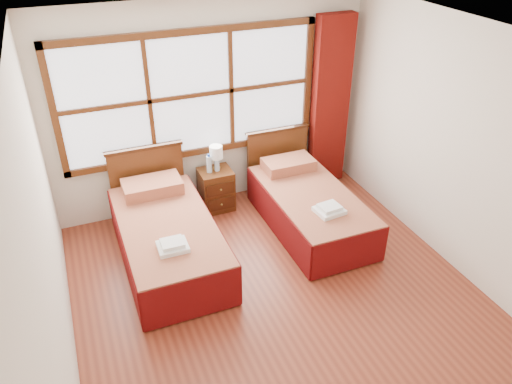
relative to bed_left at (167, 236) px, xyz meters
name	(u,v)px	position (x,y,z in m)	size (l,w,h in m)	color
floor	(285,306)	(0.89, -1.20, -0.30)	(4.50, 4.50, 0.00)	brown
ceiling	(295,46)	(0.89, -1.20, 2.30)	(4.50, 4.50, 0.00)	white
wall_back	(211,107)	(0.89, 1.05, 1.00)	(4.00, 4.00, 0.00)	silver
wall_left	(45,249)	(-1.11, -1.20, 1.00)	(4.50, 4.50, 0.00)	silver
wall_right	(470,157)	(2.89, -1.20, 1.00)	(4.50, 4.50, 0.00)	silver
window	(191,95)	(0.64, 1.01, 1.20)	(3.16, 0.06, 1.56)	white
curtain	(330,103)	(2.49, 0.91, 0.87)	(0.50, 0.16, 2.30)	maroon
bed_left	(167,236)	(0.00, 0.00, 0.00)	(1.00, 2.02, 0.97)	#3A1C0C
bed_right	(308,205)	(1.75, 0.00, -0.02)	(0.95, 1.97, 0.92)	#3A1C0C
nightstand	(216,189)	(0.83, 0.80, -0.02)	(0.41, 0.41, 0.55)	#522A12
towels_left	(173,246)	(-0.04, -0.53, 0.26)	(0.30, 0.27, 0.09)	white
towels_right	(329,209)	(1.75, -0.50, 0.23)	(0.33, 0.30, 0.09)	white
lamp	(216,153)	(0.87, 0.85, 0.48)	(0.16, 0.16, 0.32)	#B7893A
bottle_near	(209,164)	(0.76, 0.80, 0.36)	(0.07, 0.07, 0.25)	silver
bottle_far	(217,163)	(0.86, 0.80, 0.36)	(0.06, 0.06, 0.24)	silver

